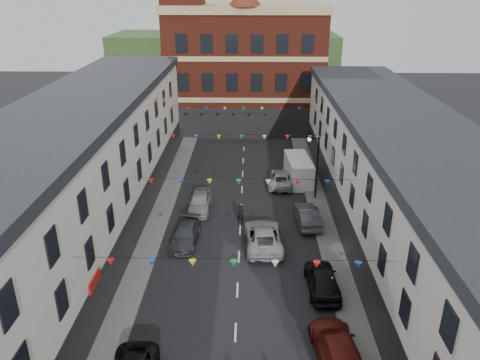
# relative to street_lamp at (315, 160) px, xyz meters

# --- Properties ---
(ground) EXTENTS (160.00, 160.00, 0.00)m
(ground) POSITION_rel_street_lamp_xyz_m (-6.55, -14.00, -3.90)
(ground) COLOR black
(ground) RESTS_ON ground
(pavement_left) EXTENTS (1.80, 64.00, 0.15)m
(pavement_left) POSITION_rel_street_lamp_xyz_m (-13.45, -12.00, -3.83)
(pavement_left) COLOR #605E5B
(pavement_left) RESTS_ON ground
(pavement_right) EXTENTS (1.80, 64.00, 0.15)m
(pavement_right) POSITION_rel_street_lamp_xyz_m (0.35, -12.00, -3.83)
(pavement_right) COLOR #605E5B
(pavement_right) RESTS_ON ground
(terrace_left) EXTENTS (8.40, 56.00, 10.70)m
(terrace_left) POSITION_rel_street_lamp_xyz_m (-18.33, -13.00, 1.44)
(terrace_left) COLOR silver
(terrace_left) RESTS_ON ground
(terrace_right) EXTENTS (8.40, 56.00, 9.70)m
(terrace_right) POSITION_rel_street_lamp_xyz_m (5.23, -13.00, 0.95)
(terrace_right) COLOR beige
(terrace_right) RESTS_ON ground
(civic_building) EXTENTS (20.60, 13.30, 18.50)m
(civic_building) POSITION_rel_street_lamp_xyz_m (-6.55, 23.95, 4.23)
(civic_building) COLOR maroon
(civic_building) RESTS_ON ground
(clock_tower) EXTENTS (5.60, 5.60, 30.00)m
(clock_tower) POSITION_rel_street_lamp_xyz_m (-14.05, 21.00, 11.03)
(clock_tower) COLOR maroon
(clock_tower) RESTS_ON ground
(distant_hill) EXTENTS (40.00, 14.00, 10.00)m
(distant_hill) POSITION_rel_street_lamp_xyz_m (-10.55, 48.00, 1.10)
(distant_hill) COLOR #284A22
(distant_hill) RESTS_ON ground
(street_lamp) EXTENTS (1.10, 0.36, 6.00)m
(street_lamp) POSITION_rel_street_lamp_xyz_m (0.00, 0.00, 0.00)
(street_lamp) COLOR black
(street_lamp) RESTS_ON ground
(car_left_d) EXTENTS (2.24, 4.82, 1.36)m
(car_left_d) POSITION_rel_street_lamp_xyz_m (-10.69, -8.07, -3.22)
(car_left_d) COLOR #393B40
(car_left_d) RESTS_ON ground
(car_left_e) EXTENTS (1.95, 4.78, 1.62)m
(car_left_e) POSITION_rel_street_lamp_xyz_m (-10.15, -2.46, -3.09)
(car_left_e) COLOR #909498
(car_left_e) RESTS_ON ground
(car_right_c) EXTENTS (2.74, 5.64, 1.58)m
(car_right_c) POSITION_rel_street_lamp_xyz_m (-1.15, -20.02, -3.11)
(car_right_c) COLOR maroon
(car_right_c) RESTS_ON ground
(car_right_d) EXTENTS (2.06, 4.86, 1.64)m
(car_right_d) POSITION_rel_street_lamp_xyz_m (-1.05, -13.90, -3.08)
(car_right_d) COLOR black
(car_right_d) RESTS_ON ground
(car_right_e) EXTENTS (2.00, 4.84, 1.56)m
(car_right_e) POSITION_rel_street_lamp_xyz_m (-1.05, -4.81, -3.12)
(car_right_e) COLOR #44454B
(car_right_e) RESTS_ON ground
(car_right_f) EXTENTS (2.90, 5.33, 1.42)m
(car_right_f) POSITION_rel_street_lamp_xyz_m (-2.67, 3.21, -3.20)
(car_right_f) COLOR #A8AAAD
(car_right_f) RESTS_ON ground
(moving_car) EXTENTS (2.99, 5.93, 1.61)m
(moving_car) POSITION_rel_street_lamp_xyz_m (-4.75, -8.36, -3.10)
(moving_car) COLOR #B0B2B7
(moving_car) RESTS_ON ground
(white_van) EXTENTS (2.59, 5.73, 2.47)m
(white_van) POSITION_rel_street_lamp_xyz_m (-0.95, 4.20, -2.67)
(white_van) COLOR white
(white_van) RESTS_ON ground
(pedestrian) EXTENTS (0.66, 0.47, 1.68)m
(pedestrian) POSITION_rel_street_lamp_xyz_m (-6.53, -4.86, -3.06)
(pedestrian) COLOR black
(pedestrian) RESTS_ON ground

